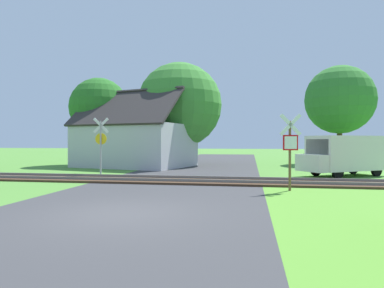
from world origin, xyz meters
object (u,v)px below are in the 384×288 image
stop_sign_near (290,147)px  house (136,143)px  crossing_sign_far (101,141)px  tree_center (179,105)px  tree_left (99,107)px  mail_truck (344,154)px  tree_far (340,100)px

stop_sign_near → house: (-10.25, 11.43, 0.08)m
stop_sign_near → crossing_sign_far: bearing=-36.7°
house → tree_center: (2.96, 2.27, 3.09)m
house → tree_left: 4.74m
crossing_sign_far → tree_center: size_ratio=0.39×
tree_center → mail_truck: size_ratio=1.64×
stop_sign_near → tree_far: tree_far is taller
house → tree_far: (16.23, 5.69, 3.67)m
tree_far → tree_left: tree_far is taller
tree_center → tree_left: tree_center is taller
tree_center → tree_far: (13.26, 3.42, 0.58)m
stop_sign_near → crossing_sign_far: (-9.73, 4.04, 0.20)m
stop_sign_near → mail_truck: 7.24m
crossing_sign_far → tree_center: bearing=68.2°
crossing_sign_far → house: size_ratio=0.34×
tree_center → tree_left: size_ratio=1.17×
tree_center → mail_truck: bearing=-34.3°
mail_truck → crossing_sign_far: bearing=66.5°
stop_sign_near → tree_center: bearing=-76.1°
tree_far → tree_left: 20.30m
crossing_sign_far → tree_far: 20.74m
tree_center → tree_far: tree_far is taller
tree_far → tree_center: bearing=-165.5°
house → mail_truck: bearing=-6.3°
crossing_sign_far → tree_left: size_ratio=0.46×
stop_sign_near → mail_truck: size_ratio=0.59×
stop_sign_near → tree_center: tree_center is taller
house → tree_far: size_ratio=1.14×
tree_center → mail_truck: tree_center is taller
tree_far → mail_truck: 11.88m
tree_center → mail_truck: 13.65m
house → tree_center: 4.85m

